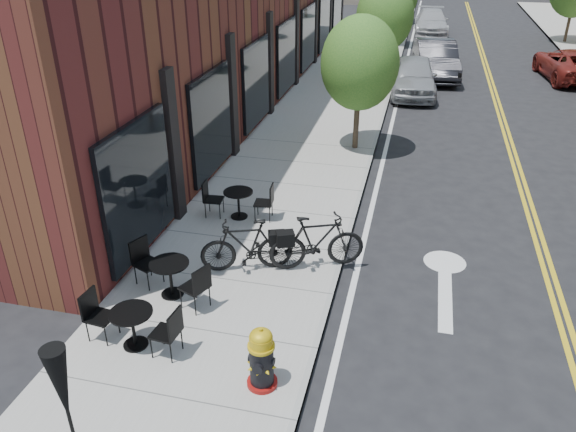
% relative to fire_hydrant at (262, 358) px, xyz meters
% --- Properties ---
extents(ground, '(120.00, 120.00, 0.00)m').
position_rel_fire_hydrant_xyz_m(ground, '(0.65, 0.96, -0.61)').
color(ground, black).
rests_on(ground, ground).
extents(sidewalk_near, '(4.00, 70.00, 0.12)m').
position_rel_fire_hydrant_xyz_m(sidewalk_near, '(-1.35, 10.96, -0.55)').
color(sidewalk_near, '#9E9B93').
rests_on(sidewalk_near, ground).
extents(building_near, '(5.00, 28.00, 7.00)m').
position_rel_fire_hydrant_xyz_m(building_near, '(-5.85, 14.96, 2.89)').
color(building_near, '#4E1919').
rests_on(building_near, ground).
extents(tree_near_a, '(2.20, 2.20, 3.81)m').
position_rel_fire_hydrant_xyz_m(tree_near_a, '(0.05, 9.96, 1.99)').
color(tree_near_a, '#382B1E').
rests_on(tree_near_a, sidewalk_near).
extents(tree_near_b, '(2.30, 2.30, 3.98)m').
position_rel_fire_hydrant_xyz_m(tree_near_b, '(0.05, 17.96, 2.10)').
color(tree_near_b, '#382B1E').
rests_on(tree_near_b, sidewalk_near).
extents(fire_hydrant, '(0.47, 0.47, 1.04)m').
position_rel_fire_hydrant_xyz_m(fire_hydrant, '(0.00, 0.00, 0.00)').
color(fire_hydrant, maroon).
rests_on(fire_hydrant, sidewalk_near).
extents(bicycle_left, '(1.84, 1.09, 1.07)m').
position_rel_fire_hydrant_xyz_m(bicycle_left, '(-1.12, 2.88, 0.04)').
color(bicycle_left, black).
rests_on(bicycle_left, sidewalk_near).
extents(bicycle_right, '(1.93, 1.22, 1.12)m').
position_rel_fire_hydrant_xyz_m(bicycle_right, '(0.17, 3.29, 0.07)').
color(bicycle_right, black).
rests_on(bicycle_right, sidewalk_near).
extents(bistro_set_a, '(1.61, 0.75, 0.86)m').
position_rel_fire_hydrant_xyz_m(bistro_set_a, '(-2.21, 0.35, -0.06)').
color(bistro_set_a, black).
rests_on(bistro_set_a, sidewalk_near).
extents(bistro_set_b, '(1.66, 1.04, 0.89)m').
position_rel_fire_hydrant_xyz_m(bistro_set_b, '(-2.20, 1.76, -0.05)').
color(bistro_set_b, black).
rests_on(bistro_set_b, sidewalk_near).
extents(bistro_set_c, '(1.57, 0.73, 0.84)m').
position_rel_fire_hydrant_xyz_m(bistro_set_c, '(-1.95, 4.92, -0.07)').
color(bistro_set_c, black).
rests_on(bistro_set_c, sidewalk_near).
extents(patio_umbrella, '(0.37, 0.37, 2.28)m').
position_rel_fire_hydrant_xyz_m(patio_umbrella, '(-1.49, -2.24, 1.14)').
color(patio_umbrella, black).
rests_on(patio_umbrella, sidewalk_near).
extents(parked_car_a, '(1.95, 4.32, 1.44)m').
position_rel_fire_hydrant_xyz_m(parked_car_a, '(1.45, 16.60, 0.11)').
color(parked_car_a, '#93969B').
rests_on(parked_car_a, ground).
extents(parked_car_b, '(2.19, 4.83, 1.54)m').
position_rel_fire_hydrant_xyz_m(parked_car_b, '(2.25, 19.61, 0.16)').
color(parked_car_b, black).
rests_on(parked_car_b, ground).
extents(parked_car_c, '(2.13, 4.75, 1.35)m').
position_rel_fire_hydrant_xyz_m(parked_car_c, '(1.93, 30.39, 0.07)').
color(parked_car_c, '#B0B0B5').
rests_on(parked_car_c, ground).
extents(parked_car_far, '(2.71, 4.88, 1.29)m').
position_rel_fire_hydrant_xyz_m(parked_car_far, '(7.89, 20.60, 0.03)').
color(parked_car_far, maroon).
rests_on(parked_car_far, ground).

